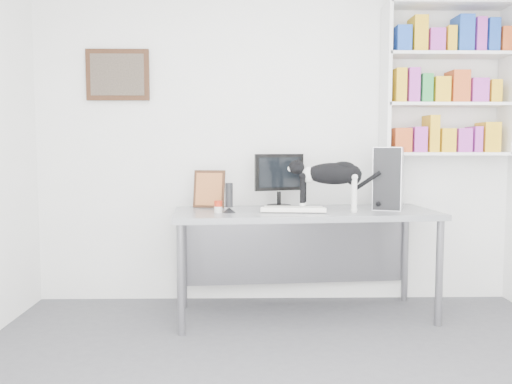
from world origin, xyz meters
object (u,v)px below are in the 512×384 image
(monitor, at_px, (279,180))
(speaker, at_px, (229,197))
(desk, at_px, (304,263))
(keyboard, at_px, (293,209))
(cat, at_px, (331,186))
(pc_tower, at_px, (389,177))
(soup_can, at_px, (218,207))
(leaning_print, at_px, (209,188))
(bookshelf, at_px, (447,80))

(monitor, relative_size, speaker, 1.91)
(desk, xyz_separation_m, speaker, (-0.57, -0.13, 0.53))
(keyboard, relative_size, cat, 0.78)
(monitor, bearing_deg, pc_tower, -21.69)
(cat, bearing_deg, pc_tower, 38.80)
(speaker, height_order, soup_can, speaker)
(pc_tower, xyz_separation_m, leaning_print, (-1.43, 0.01, -0.09))
(soup_can, distance_m, cat, 0.85)
(speaker, bearing_deg, monitor, 43.73)
(desk, bearing_deg, soup_can, -173.75)
(speaker, bearing_deg, bookshelf, 15.23)
(keyboard, distance_m, pc_tower, 0.86)
(bookshelf, relative_size, cat, 2.00)
(monitor, height_order, keyboard, monitor)
(monitor, distance_m, cat, 0.48)
(bookshelf, height_order, desk, bookshelf)
(keyboard, bearing_deg, cat, 9.55)
(monitor, distance_m, keyboard, 0.39)
(monitor, relative_size, leaning_print, 1.41)
(pc_tower, relative_size, speaker, 2.12)
(leaning_print, relative_size, soup_can, 3.50)
(leaning_print, height_order, soup_can, leaning_print)
(speaker, bearing_deg, pc_tower, 13.98)
(desk, distance_m, speaker, 0.79)
(soup_can, bearing_deg, speaker, 0.59)
(keyboard, relative_size, pc_tower, 1.00)
(desk, distance_m, leaning_print, 0.95)
(bookshelf, relative_size, keyboard, 2.58)
(bookshelf, distance_m, leaning_print, 2.13)
(bookshelf, relative_size, leaning_print, 4.01)
(keyboard, distance_m, leaning_print, 0.71)
(desk, distance_m, soup_can, 0.81)
(leaning_print, bearing_deg, bookshelf, 14.12)
(keyboard, distance_m, soup_can, 0.56)
(leaning_print, distance_m, cat, 0.96)
(speaker, height_order, cat, cat)
(leaning_print, bearing_deg, speaker, -52.99)
(monitor, bearing_deg, desk, -70.81)
(bookshelf, relative_size, desk, 0.63)
(pc_tower, xyz_separation_m, speaker, (-1.26, -0.31, -0.13))
(speaker, distance_m, soup_can, 0.11)
(monitor, height_order, cat, monitor)
(pc_tower, distance_m, leaning_print, 1.43)
(speaker, distance_m, leaning_print, 0.36)
(keyboard, distance_m, cat, 0.33)
(soup_can, bearing_deg, monitor, 38.44)
(monitor, height_order, speaker, monitor)
(keyboard, xyz_separation_m, pc_tower, (0.79, 0.27, 0.22))
(desk, height_order, soup_can, soup_can)
(monitor, height_order, leaning_print, monitor)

